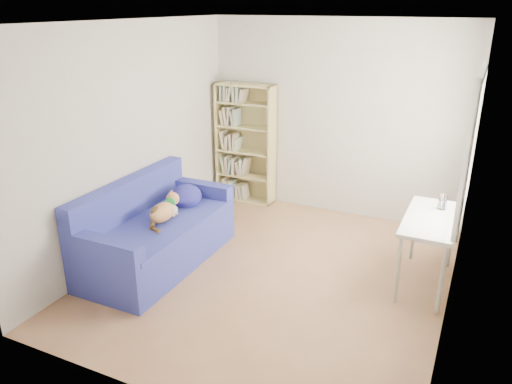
{
  "coord_description": "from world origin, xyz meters",
  "views": [
    {
      "loc": [
        1.84,
        -4.36,
        2.76
      ],
      "look_at": [
        -0.3,
        0.18,
        0.85
      ],
      "focal_mm": 35.0,
      "sensor_mm": 36.0,
      "label": 1
    }
  ],
  "objects_px": {
    "desk": "(430,225)",
    "pen_cup": "(442,203)",
    "sofa": "(156,232)",
    "bookshelf": "(246,148)"
  },
  "relations": [
    {
      "from": "desk",
      "to": "pen_cup",
      "type": "xyz_separation_m",
      "value": [
        0.07,
        0.27,
        0.15
      ]
    },
    {
      "from": "sofa",
      "to": "bookshelf",
      "type": "xyz_separation_m",
      "value": [
        0.07,
        2.13,
        0.43
      ]
    },
    {
      "from": "pen_cup",
      "to": "sofa",
      "type": "bearing_deg",
      "value": -159.61
    },
    {
      "from": "bookshelf",
      "to": "desk",
      "type": "distance_m",
      "value": 3.04
    },
    {
      "from": "sofa",
      "to": "bookshelf",
      "type": "height_order",
      "value": "bookshelf"
    },
    {
      "from": "bookshelf",
      "to": "pen_cup",
      "type": "bearing_deg",
      "value": -20.69
    },
    {
      "from": "desk",
      "to": "pen_cup",
      "type": "relative_size",
      "value": 6.37
    },
    {
      "from": "sofa",
      "to": "bookshelf",
      "type": "distance_m",
      "value": 2.17
    },
    {
      "from": "desk",
      "to": "sofa",
      "type": "bearing_deg",
      "value": -164.13
    },
    {
      "from": "sofa",
      "to": "desk",
      "type": "xyz_separation_m",
      "value": [
        2.8,
        0.8,
        0.31
      ]
    }
  ]
}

